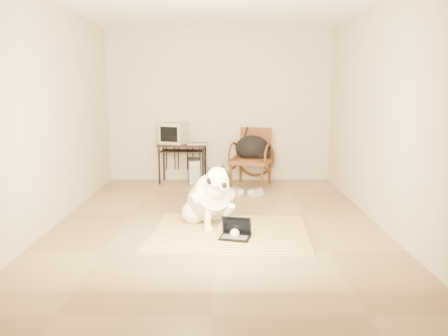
{
  "coord_description": "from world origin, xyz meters",
  "views": [
    {
      "loc": [
        0.09,
        -5.65,
        1.68
      ],
      "look_at": [
        0.09,
        -0.45,
        0.72
      ],
      "focal_mm": 35.0,
      "sensor_mm": 36.0,
      "label": 1
    }
  ],
  "objects_px": {
    "computer_desk": "(183,150)",
    "pc_tower": "(194,171)",
    "dog": "(209,199)",
    "crt_monitor": "(174,133)",
    "rattan_chair": "(252,157)",
    "laptop": "(236,232)",
    "backpack": "(254,149)"
  },
  "relations": [
    {
      "from": "dog",
      "to": "crt_monitor",
      "type": "relative_size",
      "value": 1.99
    },
    {
      "from": "computer_desk",
      "to": "rattan_chair",
      "type": "xyz_separation_m",
      "value": [
        1.21,
        -0.17,
        -0.11
      ]
    },
    {
      "from": "dog",
      "to": "computer_desk",
      "type": "relative_size",
      "value": 1.19
    },
    {
      "from": "rattan_chair",
      "to": "backpack",
      "type": "distance_m",
      "value": 0.17
    },
    {
      "from": "pc_tower",
      "to": "backpack",
      "type": "distance_m",
      "value": 1.15
    },
    {
      "from": "computer_desk",
      "to": "crt_monitor",
      "type": "distance_m",
      "value": 0.33
    },
    {
      "from": "pc_tower",
      "to": "backpack",
      "type": "xyz_separation_m",
      "value": [
        1.04,
        -0.24,
        0.43
      ]
    },
    {
      "from": "computer_desk",
      "to": "pc_tower",
      "type": "xyz_separation_m",
      "value": [
        0.2,
        0.01,
        -0.39
      ]
    },
    {
      "from": "laptop",
      "to": "rattan_chair",
      "type": "height_order",
      "value": "rattan_chair"
    },
    {
      "from": "laptop",
      "to": "crt_monitor",
      "type": "distance_m",
      "value": 3.28
    },
    {
      "from": "computer_desk",
      "to": "backpack",
      "type": "xyz_separation_m",
      "value": [
        1.24,
        -0.23,
        0.05
      ]
    },
    {
      "from": "crt_monitor",
      "to": "rattan_chair",
      "type": "height_order",
      "value": "crt_monitor"
    },
    {
      "from": "pc_tower",
      "to": "rattan_chair",
      "type": "xyz_separation_m",
      "value": [
        1.02,
        -0.18,
        0.28
      ]
    },
    {
      "from": "backpack",
      "to": "pc_tower",
      "type": "bearing_deg",
      "value": 166.92
    },
    {
      "from": "pc_tower",
      "to": "crt_monitor",
      "type": "bearing_deg",
      "value": 172.38
    },
    {
      "from": "rattan_chair",
      "to": "crt_monitor",
      "type": "bearing_deg",
      "value": 170.43
    },
    {
      "from": "laptop",
      "to": "crt_monitor",
      "type": "relative_size",
      "value": 0.74
    },
    {
      "from": "rattan_chair",
      "to": "pc_tower",
      "type": "bearing_deg",
      "value": 169.76
    },
    {
      "from": "laptop",
      "to": "crt_monitor",
      "type": "xyz_separation_m",
      "value": [
        -1.02,
        3.01,
        0.8
      ]
    },
    {
      "from": "rattan_chair",
      "to": "dog",
      "type": "bearing_deg",
      "value": -105.92
    },
    {
      "from": "dog",
      "to": "pc_tower",
      "type": "distance_m",
      "value": 2.53
    },
    {
      "from": "crt_monitor",
      "to": "pc_tower",
      "type": "height_order",
      "value": "crt_monitor"
    },
    {
      "from": "dog",
      "to": "pc_tower",
      "type": "height_order",
      "value": "dog"
    },
    {
      "from": "pc_tower",
      "to": "dog",
      "type": "bearing_deg",
      "value": -81.96
    },
    {
      "from": "laptop",
      "to": "rattan_chair",
      "type": "bearing_deg",
      "value": 82.81
    },
    {
      "from": "dog",
      "to": "backpack",
      "type": "bearing_deg",
      "value": 73.13
    },
    {
      "from": "rattan_chair",
      "to": "computer_desk",
      "type": "bearing_deg",
      "value": 172.03
    },
    {
      "from": "computer_desk",
      "to": "crt_monitor",
      "type": "bearing_deg",
      "value": 158.57
    },
    {
      "from": "dog",
      "to": "rattan_chair",
      "type": "bearing_deg",
      "value": 74.08
    },
    {
      "from": "dog",
      "to": "rattan_chair",
      "type": "height_order",
      "value": "rattan_chair"
    },
    {
      "from": "pc_tower",
      "to": "rattan_chair",
      "type": "relative_size",
      "value": 0.48
    },
    {
      "from": "dog",
      "to": "crt_monitor",
      "type": "xyz_separation_m",
      "value": [
        -0.71,
        2.55,
        0.54
      ]
    }
  ]
}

